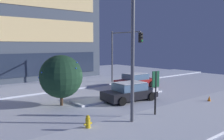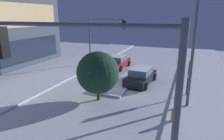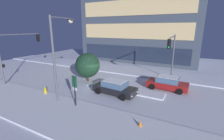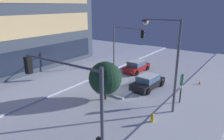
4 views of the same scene
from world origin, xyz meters
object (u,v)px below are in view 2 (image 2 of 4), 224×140
(car_near, at_px, (141,76))
(parking_info_sign, at_px, (189,74))
(fire_hydrant, at_px, (173,117))
(car_far, at_px, (118,62))
(construction_cone, at_px, (191,74))
(traffic_light_corner_far_right, at_px, (104,33))
(traffic_light_corner_near_left, at_px, (92,88))
(street_lamp_arched, at_px, (181,34))
(decorated_tree_median, at_px, (98,73))

(car_near, distance_m, parking_info_sign, 4.66)
(fire_hydrant, bearing_deg, car_far, 34.18)
(parking_info_sign, height_order, construction_cone, parking_info_sign)
(parking_info_sign, bearing_deg, car_near, -17.07)
(traffic_light_corner_far_right, bearing_deg, construction_cone, -2.13)
(traffic_light_corner_near_left, bearing_deg, fire_hydrant, -105.56)
(street_lamp_arched, xyz_separation_m, construction_cone, (8.18, -1.06, -4.83))
(street_lamp_arched, relative_size, fire_hydrant, 9.50)
(car_near, relative_size, street_lamp_arched, 0.60)
(car_near, bearing_deg, parking_info_sign, -108.72)
(decorated_tree_median, bearing_deg, traffic_light_corner_far_right, 21.16)
(traffic_light_corner_far_right, distance_m, traffic_light_corner_near_left, 19.20)
(car_far, height_order, parking_info_sign, parking_info_sign)
(car_near, xyz_separation_m, car_far, (4.68, 4.02, -0.00))
(car_near, relative_size, traffic_light_corner_near_left, 0.76)
(fire_hydrant, relative_size, decorated_tree_median, 0.22)
(traffic_light_corner_far_right, relative_size, construction_cone, 10.91)
(street_lamp_arched, relative_size, decorated_tree_median, 2.09)
(car_far, xyz_separation_m, street_lamp_arched, (-8.66, -7.43, 4.39))
(traffic_light_corner_near_left, distance_m, parking_info_sign, 11.85)
(car_near, relative_size, decorated_tree_median, 1.26)
(parking_info_sign, bearing_deg, car_far, -32.06)
(street_lamp_arched, relative_size, construction_cone, 14.24)
(fire_hydrant, distance_m, decorated_tree_median, 6.05)
(traffic_light_corner_far_right, distance_m, street_lamp_arched, 12.61)
(fire_hydrant, height_order, parking_info_sign, parking_info_sign)
(traffic_light_corner_far_right, bearing_deg, parking_info_sign, -32.72)
(car_far, distance_m, construction_cone, 8.51)
(traffic_light_corner_near_left, height_order, parking_info_sign, traffic_light_corner_near_left)
(traffic_light_corner_near_left, distance_m, street_lamp_arched, 9.34)
(car_far, distance_m, decorated_tree_median, 9.95)
(traffic_light_corner_near_left, relative_size, decorated_tree_median, 1.66)
(traffic_light_corner_near_left, relative_size, construction_cone, 11.29)
(decorated_tree_median, relative_size, construction_cone, 6.81)
(car_near, distance_m, fire_hydrant, 7.32)
(traffic_light_corner_far_right, bearing_deg, decorated_tree_median, -68.84)
(parking_info_sign, distance_m, decorated_tree_median, 7.01)
(traffic_light_corner_far_right, relative_size, parking_info_sign, 2.10)
(traffic_light_corner_near_left, xyz_separation_m, street_lamp_arched, (9.14, -1.77, 0.77))
(street_lamp_arched, bearing_deg, construction_cone, -102.90)
(decorated_tree_median, bearing_deg, traffic_light_corner_near_left, -155.31)
(construction_cone, bearing_deg, fire_hydrant, 174.84)
(fire_hydrant, distance_m, construction_cone, 10.66)
(traffic_light_corner_near_left, height_order, fire_hydrant, traffic_light_corner_near_left)
(fire_hydrant, xyz_separation_m, construction_cone, (10.62, -0.96, -0.12))
(car_near, height_order, traffic_light_corner_near_left, traffic_light_corner_near_left)
(car_near, bearing_deg, construction_cone, -42.02)
(parking_info_sign, bearing_deg, fire_hydrant, 88.51)
(traffic_light_corner_near_left, bearing_deg, parking_info_sign, -102.48)
(traffic_light_corner_far_right, height_order, traffic_light_corner_near_left, traffic_light_corner_near_left)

